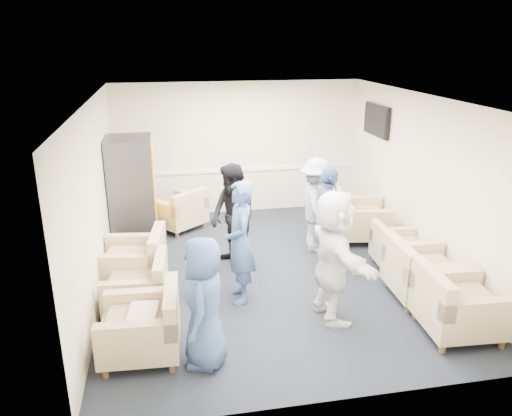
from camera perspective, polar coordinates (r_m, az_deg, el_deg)
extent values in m
plane|color=black|center=(7.96, 1.43, -7.34)|extent=(6.00, 6.00, 0.00)
plane|color=white|center=(7.18, 1.61, 12.34)|extent=(6.00, 6.00, 0.00)
cube|color=beige|center=(10.32, -2.02, 6.81)|extent=(5.00, 0.02, 2.70)
cube|color=beige|center=(4.78, 9.21, -8.50)|extent=(5.00, 0.02, 2.70)
cube|color=beige|center=(7.37, -17.86, 0.82)|extent=(0.02, 6.00, 2.70)
cube|color=beige|center=(8.34, 18.58, 2.82)|extent=(0.02, 6.00, 2.70)
cube|color=white|center=(10.40, -1.98, 4.36)|extent=(4.98, 0.04, 0.06)
cube|color=black|center=(9.73, 13.62, 9.74)|extent=(0.07, 1.00, 0.58)
cube|color=black|center=(9.72, 13.43, 9.75)|extent=(0.01, 0.92, 0.50)
cube|color=#494951|center=(9.77, 13.77, 8.88)|extent=(0.04, 0.10, 0.25)
cube|color=tan|center=(6.10, -13.06, -13.91)|extent=(0.94, 0.94, 0.29)
cube|color=#A47C5A|center=(5.99, -13.20, -12.32)|extent=(0.65, 0.61, 0.10)
cube|color=tan|center=(5.88, -9.66, -10.92)|extent=(0.20, 0.90, 0.42)
cube|color=tan|center=(7.02, -13.51, -9.45)|extent=(0.89, 0.89, 0.27)
cube|color=#A47C5A|center=(6.94, -13.62, -8.12)|extent=(0.61, 0.58, 0.10)
cube|color=tan|center=(6.84, -10.86, -7.00)|extent=(0.21, 0.83, 0.38)
cube|color=tan|center=(7.67, -13.87, -6.69)|extent=(1.02, 1.02, 0.30)
cube|color=#A47C5A|center=(7.59, -13.99, -5.31)|extent=(0.70, 0.67, 0.11)
cube|color=tan|center=(7.46, -11.23, -4.19)|extent=(0.27, 0.92, 0.43)
cube|color=tan|center=(6.82, 22.15, -11.03)|extent=(0.98, 0.98, 0.31)
cube|color=#A47C5A|center=(6.72, 22.37, -9.49)|extent=(0.68, 0.64, 0.11)
cube|color=tan|center=(6.47, 19.53, -8.62)|extent=(0.21, 0.93, 0.44)
cube|color=tan|center=(7.53, 18.54, -7.69)|extent=(0.96, 0.96, 0.30)
cube|color=#A47C5A|center=(7.44, 18.70, -6.28)|extent=(0.66, 0.62, 0.11)
cube|color=tan|center=(7.21, 16.11, -5.39)|extent=(0.19, 0.92, 0.43)
cube|color=tan|center=(8.33, 16.09, -5.12)|extent=(0.81, 0.81, 0.25)
cube|color=#A47C5A|center=(8.27, 16.19, -4.04)|extent=(0.56, 0.53, 0.09)
cube|color=tan|center=(8.10, 14.20, -3.31)|extent=(0.18, 0.77, 0.36)
cube|color=tan|center=(9.29, 11.78, -1.83)|extent=(1.09, 1.09, 0.31)
cube|color=#A47C5A|center=(9.22, 11.87, -0.60)|extent=(0.75, 0.71, 0.11)
cube|color=tan|center=(9.08, 9.51, 0.37)|extent=(0.31, 0.96, 0.45)
cube|color=tan|center=(9.74, -8.89, -0.83)|extent=(1.20, 1.20, 0.28)
cube|color=#A47C5A|center=(9.68, -8.95, 0.22)|extent=(0.80, 0.81, 0.10)
cube|color=tan|center=(9.38, -7.56, 0.64)|extent=(0.75, 0.65, 0.40)
cube|color=#494951|center=(9.00, -13.96, 1.84)|extent=(0.76, 0.91, 1.92)
cube|color=orange|center=(8.96, -11.53, 2.58)|extent=(0.02, 0.77, 1.53)
cube|color=black|center=(9.21, -11.19, -2.21)|extent=(0.02, 0.45, 0.12)
cube|color=black|center=(7.35, -6.38, -8.16)|extent=(0.30, 0.23, 0.39)
sphere|color=black|center=(7.27, -6.43, -6.94)|extent=(0.19, 0.19, 0.19)
cube|color=silver|center=(5.96, -12.76, -11.79)|extent=(0.37, 0.46, 0.12)
imported|color=#3C5890|center=(5.61, -5.93, -10.73)|extent=(0.65, 0.84, 1.53)
imported|color=#3C5890|center=(6.84, -1.84, -3.94)|extent=(0.42, 0.63, 1.74)
imported|color=black|center=(7.81, -2.65, -1.10)|extent=(0.94, 1.02, 1.70)
imported|color=beige|center=(8.52, 6.91, 0.31)|extent=(0.71, 1.11, 1.64)
imported|color=#3C5890|center=(7.88, 8.13, -1.24)|extent=(0.64, 1.05, 1.66)
imported|color=white|center=(6.47, 8.85, -5.45)|extent=(0.61, 1.66, 1.76)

